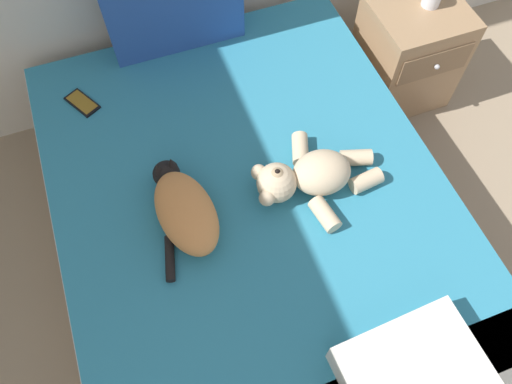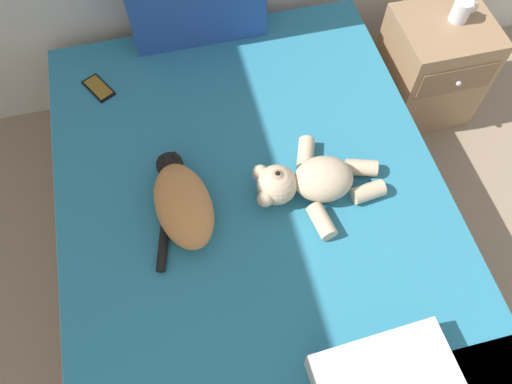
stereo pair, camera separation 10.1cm
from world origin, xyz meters
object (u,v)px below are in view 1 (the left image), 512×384
Objects in this scene: cat at (184,209)px; nightstand at (407,54)px; bed at (255,229)px; throw_pillow at (411,370)px; teddy_bear at (309,176)px; cell_phone at (82,103)px.

nightstand is (1.28, 0.60, -0.28)m from cat.
cat reaches higher than nightstand.
bed is 4.47× the size of cat.
throw_pillow is at bearing -72.92° from bed.
cat is 0.45m from teddy_bear.
teddy_bear is 0.90× the size of nightstand.
teddy_bear reaches higher than bed.
cat is 2.64× the size of cell_phone.
teddy_bear is (0.45, -0.03, -0.01)m from cat.
teddy_bear reaches higher than cell_phone.
nightstand is at bearing -1.72° from cell_phone.
teddy_bear reaches higher than nightstand.
bed is 0.40m from cat.
cat reaches higher than bed.
throw_pillow reaches higher than bed.
nightstand reaches higher than cell_phone.
cat is 0.82× the size of nightstand.
nightstand is (1.53, -0.05, -0.21)m from cell_phone.
cat is (-0.25, 0.02, 0.31)m from bed.
throw_pillow is (0.47, -0.73, -0.02)m from cat.
teddy_bear is at bearing 91.56° from throw_pillow.
throw_pillow is 0.76× the size of nightstand.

